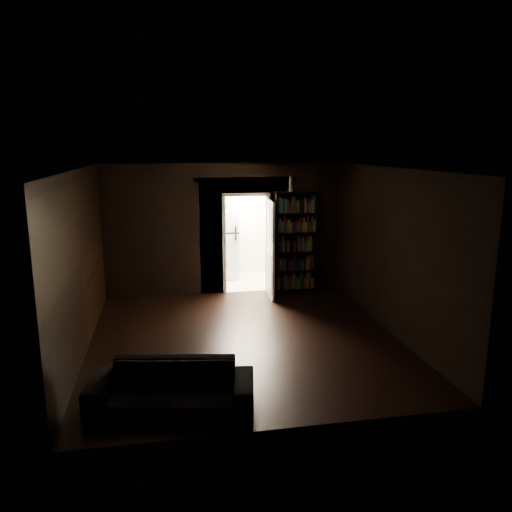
# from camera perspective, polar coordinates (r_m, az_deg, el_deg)

# --- Properties ---
(ground) EXTENTS (5.50, 5.50, 0.00)m
(ground) POSITION_cam_1_polar(r_m,az_deg,el_deg) (8.42, -1.36, -9.44)
(ground) COLOR black
(ground) RESTS_ON ground
(room_walls) EXTENTS (5.02, 5.61, 2.84)m
(room_walls) POSITION_cam_1_polar(r_m,az_deg,el_deg) (8.99, -2.57, 3.12)
(room_walls) COLOR black
(room_walls) RESTS_ON ground
(kitchen_alcove) EXTENTS (2.20, 1.80, 2.60)m
(kitchen_alcove) POSITION_cam_1_polar(r_m,az_deg,el_deg) (11.87, -2.01, 3.09)
(kitchen_alcove) COLOR beige
(kitchen_alcove) RESTS_ON ground
(sofa) EXTENTS (2.09, 1.18, 0.76)m
(sofa) POSITION_cam_1_polar(r_m,az_deg,el_deg) (6.25, -9.63, -13.91)
(sofa) COLOR black
(sofa) RESTS_ON ground
(bookshelf) EXTENTS (0.94, 0.48, 2.20)m
(bookshelf) POSITION_cam_1_polar(r_m,az_deg,el_deg) (10.86, 4.44, 1.60)
(bookshelf) COLOR black
(bookshelf) RESTS_ON ground
(refrigerator) EXTENTS (0.90, 0.86, 1.65)m
(refrigerator) POSITION_cam_1_polar(r_m,az_deg,el_deg) (12.04, -3.90, 1.35)
(refrigerator) COLOR white
(refrigerator) RESTS_ON ground
(door) EXTENTS (0.11, 0.85, 2.05)m
(door) POSITION_cam_1_polar(r_m,az_deg,el_deg) (10.47, 1.67, 0.80)
(door) COLOR white
(door) RESTS_ON ground
(figurine) EXTENTS (0.13, 0.13, 0.33)m
(figurine) POSITION_cam_1_polar(r_m,az_deg,el_deg) (10.66, 3.96, 8.27)
(figurine) COLOR silver
(figurine) RESTS_ON bookshelf
(bottles) EXTENTS (0.70, 0.20, 0.28)m
(bottles) POSITION_cam_1_polar(r_m,az_deg,el_deg) (11.91, -4.45, 5.92)
(bottles) COLOR black
(bottles) RESTS_ON refrigerator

